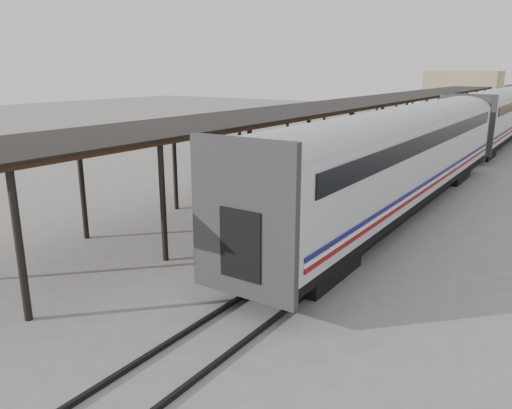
{
  "coord_description": "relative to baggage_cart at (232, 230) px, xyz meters",
  "views": [
    {
      "loc": [
        9.92,
        -13.36,
        6.18
      ],
      "look_at": [
        0.69,
        0.42,
        1.7
      ],
      "focal_mm": 35.0,
      "sensor_mm": 36.0,
      "label": 1
    }
  ],
  "objects": [
    {
      "name": "ground",
      "position": [
        0.28,
        -0.29,
        -0.65
      ],
      "size": [
        160.0,
        160.0,
        0.0
      ],
      "primitive_type": "plane",
      "color": "slate",
      "rests_on": "ground"
    },
    {
      "name": "luggage_tug",
      "position": [
        -1.21,
        13.49,
        -0.02
      ],
      "size": [
        1.18,
        1.69,
        1.38
      ],
      "rotation": [
        0.0,
        0.0,
        0.16
      ],
      "color": "maroon",
      "rests_on": "ground"
    },
    {
      "name": "pedestrian",
      "position": [
        -3.51,
        11.64,
        0.34
      ],
      "size": [
        1.25,
        0.83,
        1.97
      ],
      "primitive_type": "imported",
      "rotation": [
        0.0,
        0.0,
        2.81
      ],
      "color": "black",
      "rests_on": "ground"
    },
    {
      "name": "porter",
      "position": [
        0.25,
        -0.65,
        1.0
      ],
      "size": [
        0.46,
        0.62,
        1.57
      ],
      "primitive_type": "imported",
      "rotation": [
        0.0,
        0.0,
        1.73
      ],
      "color": "navy",
      "rests_on": "baggage_cart"
    },
    {
      "name": "canopy",
      "position": [
        -3.12,
        23.71,
        3.36
      ],
      "size": [
        4.9,
        64.3,
        4.15
      ],
      "color": "#422B19",
      "rests_on": "ground"
    },
    {
      "name": "baggage_cart",
      "position": [
        0.0,
        0.0,
        0.0
      ],
      "size": [
        1.37,
        2.46,
        0.86
      ],
      "rotation": [
        0.0,
        0.0,
        -0.05
      ],
      "color": "brown",
      "rests_on": "ground"
    },
    {
      "name": "building_left",
      "position": [
        -9.72,
        81.71,
        2.35
      ],
      "size": [
        12.0,
        8.0,
        6.0
      ],
      "primitive_type": "cube",
      "color": "tan",
      "rests_on": "ground"
    },
    {
      "name": "suitcase_stack",
      "position": [
        -0.07,
        0.32,
        0.41
      ],
      "size": [
        1.21,
        1.05,
        0.56
      ],
      "rotation": [
        0.0,
        0.0,
        -0.05
      ],
      "color": "#373639",
      "rests_on": "baggage_cart"
    },
    {
      "name": "train",
      "position": [
        3.47,
        33.5,
        2.04
      ],
      "size": [
        3.45,
        76.01,
        4.01
      ],
      "color": "silver",
      "rests_on": "ground"
    },
    {
      "name": "rails",
      "position": [
        3.48,
        33.71,
        -0.59
      ],
      "size": [
        1.54,
        150.0,
        0.12
      ],
      "color": "black",
      "rests_on": "ground"
    }
  ]
}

